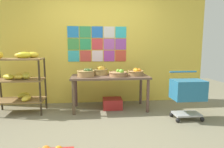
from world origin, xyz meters
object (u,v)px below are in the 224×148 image
fruit_basket_back_right (86,73)px  fruit_basket_left (136,72)px  fruit_basket_centre (118,73)px  produce_crate_under_table (112,103)px  fruit_basket_back_left (101,71)px  display_table (110,80)px  shopping_cart (188,92)px  banana_shelf_unit (19,74)px

fruit_basket_back_right → fruit_basket_left: (1.03, 0.04, -0.00)m
fruit_basket_centre → produce_crate_under_table: size_ratio=0.92×
fruit_basket_back_right → fruit_basket_back_left: (0.30, 0.21, 0.01)m
fruit_basket_back_left → fruit_basket_centre: fruit_basket_back_left is taller
fruit_basket_left → produce_crate_under_table: fruit_basket_left is taller
display_table → fruit_basket_left: fruit_basket_left is taller
fruit_basket_centre → fruit_basket_left: bearing=10.4°
display_table → produce_crate_under_table: (0.05, 0.02, -0.52)m
produce_crate_under_table → shopping_cart: (1.28, -0.75, 0.41)m
fruit_basket_back_right → fruit_basket_back_left: fruit_basket_back_left is taller
fruit_basket_back_right → display_table: bearing=8.3°
fruit_basket_centre → shopping_cart: size_ratio=0.43×
banana_shelf_unit → display_table: banana_shelf_unit is taller
fruit_basket_centre → produce_crate_under_table: 0.68m
banana_shelf_unit → fruit_basket_back_right: (1.30, -0.03, 0.01)m
fruit_basket_left → fruit_basket_back_right: bearing=-177.8°
fruit_basket_back_left → shopping_cart: 1.77m
display_table → fruit_basket_left: 0.56m
banana_shelf_unit → shopping_cart: 3.20m
shopping_cart → fruit_basket_back_right: bearing=164.2°
banana_shelf_unit → produce_crate_under_table: banana_shelf_unit is taller
display_table → banana_shelf_unit: bearing=-178.7°
fruit_basket_back_left → shopping_cart: size_ratio=0.36×
banana_shelf_unit → shopping_cart: bearing=-12.4°
fruit_basket_left → fruit_basket_back_left: bearing=166.6°
fruit_basket_left → produce_crate_under_table: (-0.49, 0.05, -0.67)m
banana_shelf_unit → fruit_basket_centre: size_ratio=3.35×
banana_shelf_unit → fruit_basket_back_left: size_ratio=3.92×
fruit_basket_back_left → produce_crate_under_table: bearing=-27.1°
produce_crate_under_table → display_table: bearing=-158.9°
fruit_basket_back_left → produce_crate_under_table: size_ratio=0.78×
produce_crate_under_table → fruit_basket_back_left: bearing=152.9°
fruit_basket_centre → display_table: bearing=147.8°
fruit_basket_back_right → produce_crate_under_table: fruit_basket_back_right is taller
display_table → fruit_basket_back_right: size_ratio=4.44×
fruit_basket_back_right → produce_crate_under_table: bearing=9.5°
fruit_basket_back_left → shopping_cart: bearing=-29.8°
fruit_basket_centre → shopping_cart: (1.17, -0.63, -0.26)m
banana_shelf_unit → display_table: (1.79, 0.04, -0.14)m
fruit_basket_left → shopping_cart: bearing=-41.2°
display_table → fruit_basket_back_left: 0.29m
produce_crate_under_table → banana_shelf_unit: bearing=-178.1°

